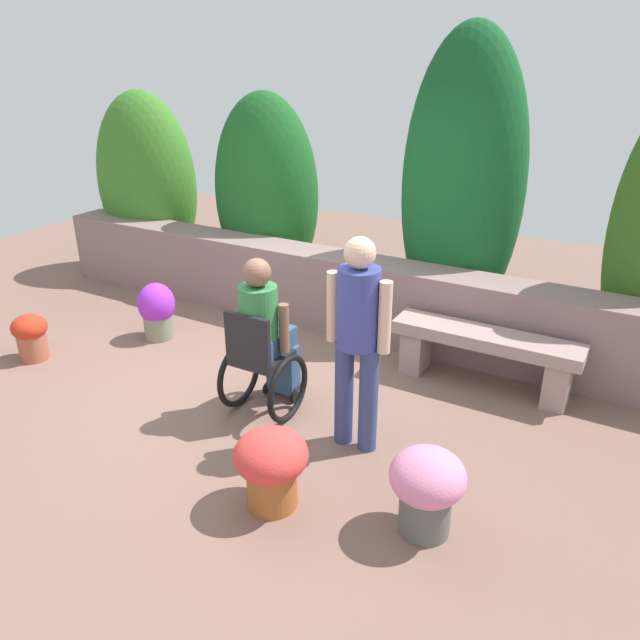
% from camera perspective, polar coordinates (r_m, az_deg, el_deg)
% --- Properties ---
extents(ground_plane, '(12.49, 12.49, 0.00)m').
position_cam_1_polar(ground_plane, '(5.46, -7.02, -6.61)').
color(ground_plane, '#7D5D51').
extents(stone_retaining_wall, '(7.35, 0.47, 0.81)m').
position_cam_1_polar(stone_retaining_wall, '(6.52, 1.24, 2.72)').
color(stone_retaining_wall, gray).
rests_on(stone_retaining_wall, ground).
extents(hedge_backdrop, '(7.15, 1.14, 3.02)m').
position_cam_1_polar(hedge_backdrop, '(7.02, -0.43, 11.68)').
color(hedge_backdrop, '#3A7A26').
rests_on(hedge_backdrop, ground).
extents(stone_bench, '(1.62, 0.36, 0.52)m').
position_cam_1_polar(stone_bench, '(5.55, 15.04, -2.69)').
color(stone_bench, gray).
rests_on(stone_bench, ground).
extents(person_in_wheelchair, '(0.53, 0.66, 1.33)m').
position_cam_1_polar(person_in_wheelchair, '(4.90, -5.22, -2.03)').
color(person_in_wheelchair, black).
rests_on(person_in_wheelchair, ground).
extents(person_standing_companion, '(0.49, 0.30, 1.62)m').
position_cam_1_polar(person_standing_companion, '(4.30, 3.53, -1.13)').
color(person_standing_companion, navy).
rests_on(person_standing_companion, ground).
extents(flower_pot_purple_near, '(0.33, 0.33, 0.46)m').
position_cam_1_polar(flower_pot_purple_near, '(6.49, -25.29, -1.22)').
color(flower_pot_purple_near, '#AC5941').
rests_on(flower_pot_purple_near, ground).
extents(flower_pot_terracotta_by_wall, '(0.38, 0.38, 0.59)m').
position_cam_1_polar(flower_pot_terracotta_by_wall, '(6.51, -14.90, 0.93)').
color(flower_pot_terracotta_by_wall, gray).
rests_on(flower_pot_terracotta_by_wall, ground).
extents(flower_pot_red_accent, '(0.48, 0.48, 0.55)m').
position_cam_1_polar(flower_pot_red_accent, '(4.04, -4.55, -13.18)').
color(flower_pot_red_accent, '#A85A29').
rests_on(flower_pot_red_accent, ground).
extents(flower_pot_small_foreground, '(0.47, 0.47, 0.57)m').
position_cam_1_polar(flower_pot_small_foreground, '(3.88, 9.88, -14.97)').
color(flower_pot_small_foreground, '#5A5A56').
rests_on(flower_pot_small_foreground, ground).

